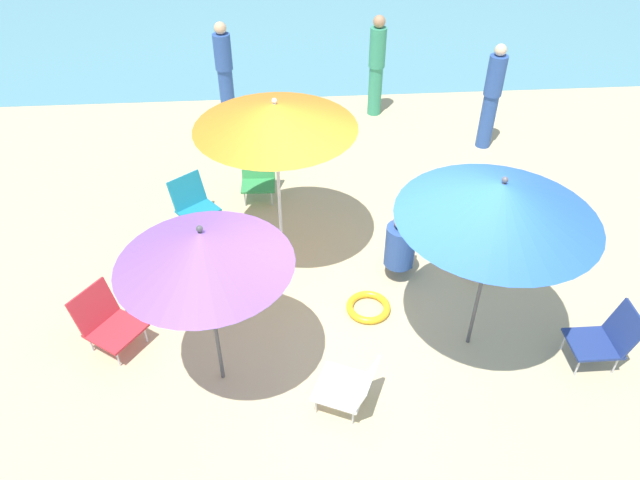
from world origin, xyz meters
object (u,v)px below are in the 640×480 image
beach_chair_c (607,337)px  beach_bag (479,267)px  beach_chair_a (351,386)px  person_b (492,97)px  beach_chair_b (258,175)px  person_c (225,70)px  umbrella_orange (275,116)px  beach_chair_d (193,201)px  person_d (400,245)px  umbrella_blue (500,201)px  beach_chair_e (177,270)px  umbrella_purple (203,248)px  person_a (377,65)px  swim_ring (368,307)px  beach_chair_f (106,320)px

beach_chair_c → beach_bag: (-0.89, 1.43, -0.23)m
beach_chair_a → person_b: bearing=-95.1°
beach_chair_b → person_c: size_ratio=0.40×
person_b → person_c: 4.51m
umbrella_orange → beach_chair_c: umbrella_orange is taller
beach_chair_d → beach_bag: 3.85m
umbrella_orange → person_d: umbrella_orange is taller
umbrella_blue → beach_chair_e: size_ratio=2.75×
umbrella_purple → person_a: (2.43, 5.82, -0.82)m
umbrella_blue → umbrella_purple: size_ratio=1.09×
umbrella_blue → person_d: bearing=116.7°
beach_chair_b → beach_chair_c: bearing=48.8°
person_b → beach_chair_d: bearing=-148.6°
beach_chair_e → swim_ring: 2.30m
beach_chair_f → person_c: (1.04, 5.39, 0.51)m
umbrella_blue → person_c: size_ratio=1.28×
beach_chair_b → beach_chair_e: bearing=-23.7°
umbrella_orange → beach_chair_c: size_ratio=3.07×
beach_chair_b → swim_ring: beach_chair_b is taller
beach_chair_a → umbrella_purple: bearing=4.9°
beach_chair_a → beach_chair_f: bearing=2.2°
person_d → swim_ring: size_ratio=1.88×
beach_chair_b → person_d: person_d is taller
beach_chair_a → person_d: (0.81, 1.89, 0.18)m
umbrella_blue → umbrella_orange: umbrella_blue is taller
person_a → beach_bag: bearing=47.7°
beach_chair_c → beach_chair_d: beach_chair_c is taller
umbrella_purple → beach_chair_e: 2.04m
umbrella_orange → person_c: 4.17m
umbrella_blue → beach_bag: (0.42, 1.07, -1.76)m
beach_chair_c → person_a: 6.12m
beach_chair_c → swim_ring: bearing=-21.3°
umbrella_orange → umbrella_purple: umbrella_orange is taller
beach_chair_c → beach_chair_d: bearing=-31.6°
person_d → umbrella_blue: bearing=-136.0°
beach_chair_a → beach_bag: 2.56m
umbrella_purple → umbrella_blue: bearing=6.0°
umbrella_blue → umbrella_purple: 2.68m
umbrella_blue → swim_ring: (-1.03, 0.57, -1.85)m
beach_chair_a → person_b: 5.73m
beach_chair_a → beach_chair_b: bearing=-52.2°
beach_bag → person_a: bearing=98.3°
beach_chair_b → person_c: person_c is taller
umbrella_blue → beach_chair_d: size_ratio=3.06×
beach_chair_c → beach_chair_d: 5.29m
umbrella_blue → beach_chair_b: bearing=127.1°
beach_bag → umbrella_blue: bearing=-111.2°
beach_chair_d → beach_chair_f: bearing=-57.7°
person_b → person_d: (-1.99, -3.08, -0.40)m
umbrella_purple → person_b: (4.07, 4.52, -0.85)m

